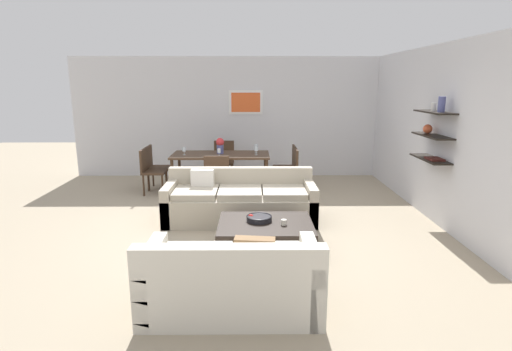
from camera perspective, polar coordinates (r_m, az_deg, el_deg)
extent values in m
plane|color=tan|center=(6.13, -2.15, -7.27)|extent=(18.00, 18.00, 0.00)
cube|color=silver|center=(9.32, 0.26, 8.18)|extent=(8.40, 0.06, 2.70)
cube|color=white|center=(9.25, -1.46, 10.29)|extent=(0.76, 0.02, 0.54)
cube|color=#E55926|center=(9.24, -1.46, 10.28)|extent=(0.65, 0.01, 0.43)
cube|color=silver|center=(7.01, 23.63, 5.56)|extent=(0.06, 8.20, 2.70)
cube|color=black|center=(6.56, 23.90, 8.19)|extent=(0.28, 0.90, 0.02)
cube|color=black|center=(6.59, 23.62, 5.16)|extent=(0.28, 0.90, 0.02)
cube|color=black|center=(6.64, 23.35, 2.17)|extent=(0.28, 0.90, 0.02)
cylinder|color=#4C518C|center=(6.37, 24.73, 9.11)|extent=(0.10, 0.10, 0.22)
sphere|color=#D85933|center=(6.74, 23.07, 6.07)|extent=(0.14, 0.14, 0.14)
cylinder|color=silver|center=(6.60, 23.78, 8.85)|extent=(0.07, 0.07, 0.12)
cube|color=#4C1E19|center=(6.50, 23.90, 2.16)|extent=(0.20, 0.28, 0.03)
cube|color=#B2A893|center=(6.35, -2.23, -4.56)|extent=(2.32, 0.90, 0.42)
cube|color=#B2A893|center=(6.61, -2.17, -0.37)|extent=(2.32, 0.16, 0.36)
cube|color=#B2A893|center=(6.45, -11.99, -3.72)|extent=(0.14, 0.90, 0.60)
cube|color=#B2A893|center=(6.39, 7.62, -3.73)|extent=(0.14, 0.90, 0.60)
cube|color=#B2A893|center=(6.30, -8.47, -2.38)|extent=(0.66, 0.70, 0.10)
cube|color=#B2A893|center=(6.24, -2.26, -2.39)|extent=(0.66, 0.70, 0.10)
cube|color=#B2A893|center=(6.26, 3.99, -2.37)|extent=(0.66, 0.70, 0.10)
cube|color=white|center=(6.48, -7.55, -0.74)|extent=(0.37, 0.14, 0.36)
cube|color=silver|center=(4.02, -3.41, -15.40)|extent=(1.66, 0.90, 0.42)
cube|color=silver|center=(3.51, -3.80, -12.65)|extent=(1.66, 0.16, 0.36)
cube|color=silver|center=(4.01, 7.84, -14.11)|extent=(0.14, 0.90, 0.60)
cube|color=silver|center=(4.08, -14.47, -13.88)|extent=(0.14, 0.90, 0.60)
cube|color=silver|center=(3.93, 1.71, -11.78)|extent=(0.67, 0.70, 0.10)
cube|color=silver|center=(3.97, -8.52, -11.70)|extent=(0.67, 0.70, 0.10)
cube|color=#99724C|center=(3.67, -0.19, -11.45)|extent=(0.37, 0.16, 0.36)
cube|color=black|center=(5.24, 1.34, -8.64)|extent=(1.20, 0.93, 0.38)
cylinder|color=black|center=(5.24, 0.45, -6.10)|extent=(0.33, 0.33, 0.06)
torus|color=black|center=(5.23, 0.45, -5.80)|extent=(0.33, 0.33, 0.02)
cylinder|color=silver|center=(5.10, 3.94, -6.60)|extent=(0.07, 0.07, 0.07)
sphere|color=red|center=(5.27, -0.74, -5.87)|extent=(0.08, 0.08, 0.08)
cube|color=#422D1E|center=(8.03, -5.01, 2.91)|extent=(1.91, 0.88, 0.04)
cylinder|color=#422D1E|center=(7.85, -11.70, -0.33)|extent=(0.06, 0.06, 0.71)
cylinder|color=#422D1E|center=(7.71, 1.49, -0.31)|extent=(0.06, 0.06, 0.71)
cylinder|color=#422D1E|center=(8.59, -10.74, 0.84)|extent=(0.06, 0.06, 0.71)
cylinder|color=#422D1E|center=(8.45, 1.31, 0.87)|extent=(0.06, 0.06, 0.71)
cube|color=#422D1E|center=(8.28, 3.98, 1.12)|extent=(0.44, 0.44, 0.04)
cube|color=#422D1E|center=(8.25, 5.40, 2.72)|extent=(0.04, 0.44, 0.43)
cylinder|color=#422D1E|center=(8.49, 2.66, -0.12)|extent=(0.04, 0.04, 0.41)
cylinder|color=#422D1E|center=(8.14, 2.79, -0.69)|extent=(0.04, 0.04, 0.41)
cylinder|color=#422D1E|center=(8.52, 5.08, -0.12)|extent=(0.04, 0.04, 0.41)
cylinder|color=#422D1E|center=(8.17, 5.32, -0.68)|extent=(0.04, 0.04, 0.41)
cube|color=#422D1E|center=(8.09, -14.12, 0.48)|extent=(0.44, 0.44, 0.04)
cube|color=#422D1E|center=(8.10, -15.59, 2.10)|extent=(0.04, 0.44, 0.43)
cylinder|color=#422D1E|center=(7.93, -13.07, -1.38)|extent=(0.04, 0.04, 0.41)
cylinder|color=#422D1E|center=(8.27, -12.54, -0.77)|extent=(0.04, 0.04, 0.41)
cylinder|color=#422D1E|center=(8.02, -15.58, -1.37)|extent=(0.04, 0.04, 0.41)
cylinder|color=#422D1E|center=(8.36, -14.95, -0.76)|extent=(0.04, 0.04, 0.41)
cube|color=#422D1E|center=(8.47, -13.50, 1.06)|extent=(0.44, 0.44, 0.04)
cube|color=#422D1E|center=(8.48, -14.90, 2.61)|extent=(0.04, 0.44, 0.43)
cylinder|color=#422D1E|center=(8.31, -12.48, -0.70)|extent=(0.04, 0.04, 0.41)
cylinder|color=#422D1E|center=(8.65, -12.00, -0.15)|extent=(0.04, 0.04, 0.41)
cylinder|color=#422D1E|center=(8.39, -14.89, -0.70)|extent=(0.04, 0.04, 0.41)
cylinder|color=#422D1E|center=(8.73, -14.32, -0.15)|extent=(0.04, 0.04, 0.41)
cube|color=#422D1E|center=(7.89, 4.20, 0.53)|extent=(0.44, 0.44, 0.04)
cube|color=#422D1E|center=(7.86, 5.69, 2.21)|extent=(0.04, 0.44, 0.43)
cylinder|color=#422D1E|center=(8.10, 2.81, -0.75)|extent=(0.04, 0.04, 0.41)
cylinder|color=#422D1E|center=(7.76, 2.96, -1.38)|extent=(0.04, 0.04, 0.41)
cylinder|color=#422D1E|center=(8.13, 5.34, -0.75)|extent=(0.04, 0.04, 0.41)
cylinder|color=#422D1E|center=(7.79, 5.60, -1.37)|extent=(0.04, 0.04, 0.41)
cube|color=#422D1E|center=(7.34, -5.42, -0.42)|extent=(0.44, 0.44, 0.04)
cube|color=#422D1E|center=(7.10, -5.59, 1.05)|extent=(0.44, 0.04, 0.43)
cylinder|color=#422D1E|center=(7.56, -3.91, -1.77)|extent=(0.04, 0.04, 0.41)
cylinder|color=#422D1E|center=(7.59, -6.62, -1.77)|extent=(0.04, 0.04, 0.41)
cylinder|color=#422D1E|center=(7.21, -4.07, -2.49)|extent=(0.04, 0.04, 0.41)
cylinder|color=#422D1E|center=(7.24, -6.92, -2.49)|extent=(0.04, 0.04, 0.41)
cube|color=#422D1E|center=(8.83, -4.59, 1.85)|extent=(0.44, 0.44, 0.04)
cube|color=#422D1E|center=(8.98, -4.53, 3.56)|extent=(0.44, 0.04, 0.43)
cylinder|color=#422D1E|center=(8.71, -5.83, 0.16)|extent=(0.04, 0.04, 0.41)
cylinder|color=#422D1E|center=(8.69, -3.46, 0.17)|extent=(0.04, 0.04, 0.41)
cylinder|color=#422D1E|center=(9.06, -5.62, 0.66)|extent=(0.04, 0.04, 0.41)
cylinder|color=#422D1E|center=(9.04, -3.35, 0.67)|extent=(0.04, 0.04, 0.41)
cylinder|color=silver|center=(8.00, -10.09, 2.90)|extent=(0.06, 0.06, 0.01)
cylinder|color=silver|center=(8.00, -10.10, 3.14)|extent=(0.01, 0.01, 0.06)
cylinder|color=silver|center=(7.99, -10.12, 3.66)|extent=(0.07, 0.07, 0.08)
cylinder|color=silver|center=(8.40, -4.81, 3.51)|extent=(0.06, 0.06, 0.01)
cylinder|color=silver|center=(8.39, -4.81, 3.76)|extent=(0.01, 0.01, 0.07)
cylinder|color=silver|center=(8.38, -4.82, 4.25)|extent=(0.07, 0.07, 0.08)
cylinder|color=silver|center=(8.11, 0.01, 3.22)|extent=(0.06, 0.06, 0.01)
cylinder|color=silver|center=(8.10, 0.01, 3.51)|extent=(0.01, 0.01, 0.08)
cylinder|color=silver|center=(8.09, 0.01, 4.09)|extent=(0.08, 0.08, 0.09)
cylinder|color=silver|center=(7.65, -5.23, 2.59)|extent=(0.06, 0.06, 0.01)
cylinder|color=silver|center=(7.64, -5.24, 2.93)|extent=(0.01, 0.01, 0.09)
cylinder|color=silver|center=(7.63, -5.25, 3.52)|extent=(0.06, 0.06, 0.07)
cylinder|color=silver|center=(7.89, 0.02, 2.96)|extent=(0.06, 0.06, 0.01)
cylinder|color=silver|center=(7.88, 0.02, 3.23)|extent=(0.01, 0.01, 0.07)
cylinder|color=silver|center=(7.87, 0.02, 3.83)|extent=(0.07, 0.07, 0.10)
cylinder|color=#4C518C|center=(8.05, -5.08, 3.71)|extent=(0.13, 0.13, 0.17)
sphere|color=red|center=(8.03, -5.10, 4.74)|extent=(0.16, 0.16, 0.16)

